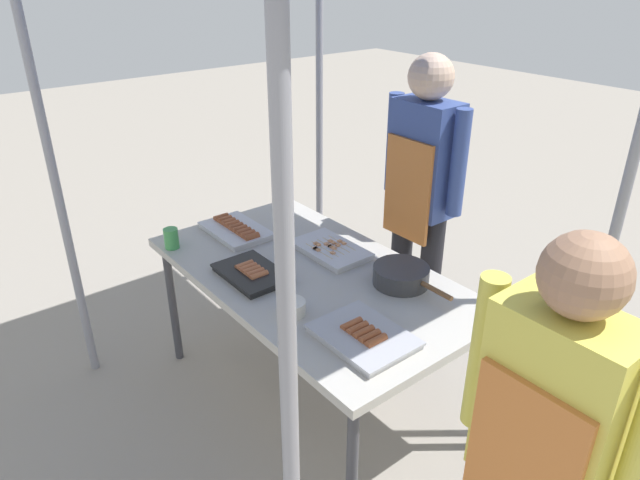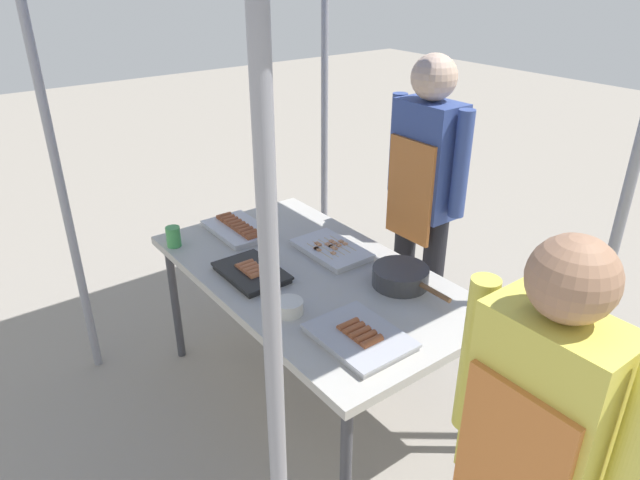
{
  "view_description": "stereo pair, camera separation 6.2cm",
  "coord_description": "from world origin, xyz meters",
  "views": [
    {
      "loc": [
        1.83,
        -1.4,
        2.06
      ],
      "look_at": [
        0.0,
        0.05,
        0.9
      ],
      "focal_mm": 32.15,
      "sensor_mm": 36.0,
      "label": 1
    },
    {
      "loc": [
        1.87,
        -1.35,
        2.06
      ],
      "look_at": [
        0.0,
        0.05,
        0.9
      ],
      "focal_mm": 32.15,
      "sensor_mm": 36.0,
      "label": 2
    }
  ],
  "objects": [
    {
      "name": "tray_pork_links",
      "position": [
        0.54,
        -0.17,
        0.77
      ],
      "size": [
        0.38,
        0.29,
        0.05
      ],
      "color": "#ADADB2",
      "rests_on": "stall_table"
    },
    {
      "name": "condiment_bowl",
      "position": [
        0.22,
        -0.27,
        0.78
      ],
      "size": [
        0.12,
        0.12,
        0.06
      ],
      "primitive_type": "cylinder",
      "color": "silver",
      "rests_on": "stall_table"
    },
    {
      "name": "tray_spring_rolls",
      "position": [
        -0.14,
        -0.24,
        0.77
      ],
      "size": [
        0.35,
        0.24,
        0.05
      ],
      "color": "black",
      "rests_on": "stall_table"
    },
    {
      "name": "customer_nearby",
      "position": [
        1.33,
        -0.25,
        0.89
      ],
      "size": [
        0.52,
        0.22,
        1.52
      ],
      "color": "#595147",
      "rests_on": "ground"
    },
    {
      "name": "stall_table",
      "position": [
        0.0,
        0.0,
        0.7
      ],
      "size": [
        1.6,
        0.9,
        0.75
      ],
      "color": "#B7B2A8",
      "rests_on": "ground"
    },
    {
      "name": "cooking_wok",
      "position": [
        0.33,
        0.25,
        0.8
      ],
      "size": [
        0.41,
        0.25,
        0.08
      ],
      "color": "#38383A",
      "rests_on": "stall_table"
    },
    {
      "name": "tray_grilled_sausages",
      "position": [
        -0.57,
        -0.06,
        0.77
      ],
      "size": [
        0.38,
        0.25,
        0.06
      ],
      "color": "silver",
      "rests_on": "stall_table"
    },
    {
      "name": "ground_plane",
      "position": [
        0.0,
        0.0,
        0.0
      ],
      "size": [
        18.0,
        18.0,
        0.0
      ],
      "primitive_type": "plane",
      "color": "gray"
    },
    {
      "name": "vendor_woman",
      "position": [
        -0.04,
        0.76,
        0.98
      ],
      "size": [
        0.52,
        0.23,
        1.65
      ],
      "rotation": [
        0.0,
        0.0,
        3.14
      ],
      "color": "black",
      "rests_on": "ground"
    },
    {
      "name": "drink_cup_near_edge",
      "position": [
        -0.63,
        -0.4,
        0.8
      ],
      "size": [
        0.07,
        0.07,
        0.1
      ],
      "primitive_type": "cylinder",
      "color": "#3F994C",
      "rests_on": "stall_table"
    },
    {
      "name": "tray_meat_skewers",
      "position": [
        -0.1,
        0.19,
        0.77
      ],
      "size": [
        0.39,
        0.24,
        0.04
      ],
      "color": "silver",
      "rests_on": "stall_table"
    }
  ]
}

